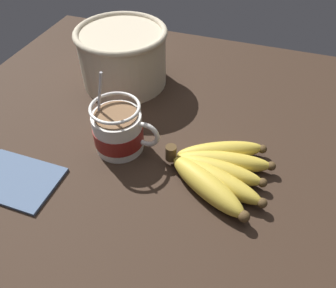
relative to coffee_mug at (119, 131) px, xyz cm
name	(u,v)px	position (x,y,z in cm)	size (l,w,h in cm)	color
table	(148,147)	(4.47, 3.21, -5.89)	(94.32, 94.32, 3.44)	#332319
coffee_mug	(119,131)	(0.00, 0.00, 0.00)	(13.28, 9.38, 16.47)	white
banana_bunch	(217,170)	(19.32, -1.69, -2.26)	(19.37, 19.40, 4.35)	#4C381E
woven_basket	(123,56)	(-8.44, 21.06, 2.82)	(20.76, 20.76, 13.32)	beige
napkin	(16,180)	(-13.85, -13.83, -3.87)	(14.96, 10.54, 0.60)	slate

